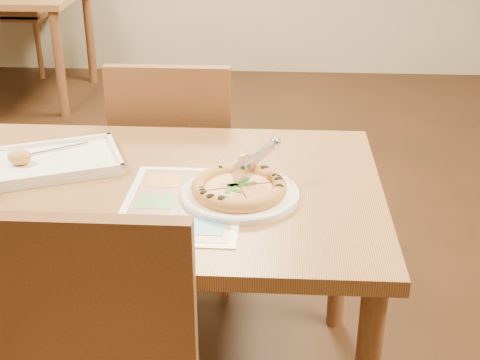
# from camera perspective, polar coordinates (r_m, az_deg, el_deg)

# --- Properties ---
(dining_table) EXTENTS (1.30, 0.85, 0.72)m
(dining_table) POSITION_cam_1_polar(r_m,az_deg,el_deg) (1.86, -8.35, -2.73)
(dining_table) COLOR olive
(dining_table) RESTS_ON ground
(chair_far) EXTENTS (0.42, 0.42, 0.47)m
(chair_far) POSITION_cam_1_polar(r_m,az_deg,el_deg) (2.42, -5.58, 2.64)
(chair_far) COLOR brown
(chair_far) RESTS_ON ground
(bg_chair_far) EXTENTS (0.42, 0.42, 0.47)m
(bg_chair_far) POSITION_cam_1_polar(r_m,az_deg,el_deg) (5.36, -18.85, 14.31)
(bg_chair_far) COLOR brown
(bg_chair_far) RESTS_ON ground
(plate) EXTENTS (0.38, 0.38, 0.02)m
(plate) POSITION_cam_1_polar(r_m,az_deg,el_deg) (1.73, -0.00, -1.25)
(plate) COLOR white
(plate) RESTS_ON dining_table
(pizza) EXTENTS (0.25, 0.25, 0.04)m
(pizza) POSITION_cam_1_polar(r_m,az_deg,el_deg) (1.72, -0.08, -0.66)
(pizza) COLOR #CB8845
(pizza) RESTS_ON plate
(pizza_cutter) EXTENTS (0.12, 0.12, 0.09)m
(pizza_cutter) POSITION_cam_1_polar(r_m,az_deg,el_deg) (1.73, 1.26, 1.72)
(pizza_cutter) COLOR silver
(pizza_cutter) RESTS_ON pizza
(appetizer_tray) EXTENTS (0.43, 0.37, 0.06)m
(appetizer_tray) POSITION_cam_1_polar(r_m,az_deg,el_deg) (1.97, -15.79, 1.44)
(appetizer_tray) COLOR white
(appetizer_tray) RESTS_ON dining_table
(menu) EXTENTS (0.31, 0.43, 0.00)m
(menu) POSITION_cam_1_polar(r_m,az_deg,el_deg) (1.71, -4.90, -1.95)
(menu) COLOR white
(menu) RESTS_ON dining_table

